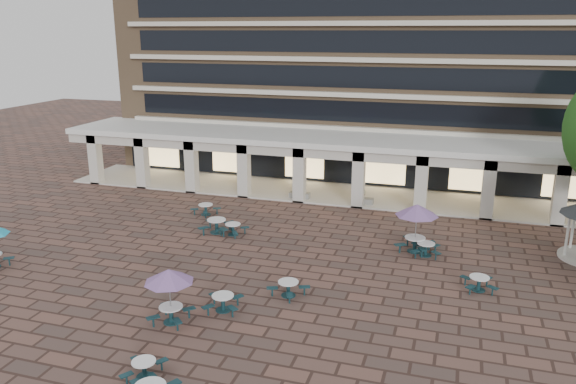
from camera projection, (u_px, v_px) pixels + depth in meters
The scene contains 15 objects.
ground at pixel (271, 274), 28.28m from camera, with size 120.00×120.00×0.00m, color brown.
apartment_building at pixel (366, 21), 48.13m from camera, with size 40.00×15.50×25.20m.
retail_arcade at pixel (336, 155), 41.02m from camera, with size 42.00×6.60×4.40m.
picnic_table_2 at pixel (144, 367), 19.78m from camera, with size 1.64×1.64×0.65m.
picnic_table_5 at pixel (223, 301), 24.49m from camera, with size 1.83×1.83×0.73m.
picnic_table_6 at pixel (169, 278), 23.03m from camera, with size 2.08×2.08×2.40m.
picnic_table_7 at pixel (479, 282), 26.39m from camera, with size 1.77×1.77×0.69m.
picnic_table_8 at pixel (217, 225), 33.90m from camera, with size 2.07×2.07×0.85m.
picnic_table_9 at pixel (206, 208), 37.24m from camera, with size 1.94×1.94×0.72m.
picnic_table_10 at pixel (288, 287), 25.85m from camera, with size 1.97×1.97×0.72m.
picnic_table_11 at pixel (417, 212), 30.49m from camera, with size 2.36×2.36×2.73m.
picnic_table_12 at pixel (233, 228), 33.57m from camera, with size 1.79×1.79×0.70m.
picnic_table_13 at pixel (426, 248), 30.48m from camera, with size 1.72×1.72×0.72m.
planter_left at pixel (300, 193), 40.61m from camera, with size 1.50×0.60×1.25m.
planter_right at pixel (363, 199), 39.31m from camera, with size 1.50×0.63×1.17m.
Camera 1 is at (8.57, -24.58, 11.84)m, focal length 35.00 mm.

